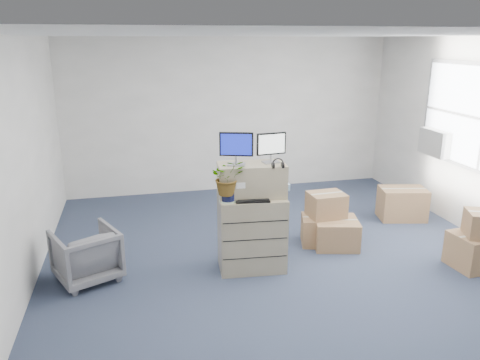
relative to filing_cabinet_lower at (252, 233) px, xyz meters
name	(u,v)px	position (x,y,z in m)	size (l,w,h in m)	color
ground	(290,273)	(0.42, -0.25, -0.47)	(7.00, 7.00, 0.00)	#22293D
wall_back	(230,116)	(0.42, 3.26, 0.93)	(6.00, 0.02, 2.80)	beige
ac_unit	(436,142)	(3.29, 1.15, 0.73)	(0.24, 0.60, 0.40)	beige
filing_cabinet_lower	(252,233)	(0.00, 0.00, 0.00)	(0.80, 0.49, 0.94)	gray
filing_cabinet_upper	(252,180)	(0.00, 0.04, 0.67)	(0.80, 0.40, 0.40)	gray
monitor_left	(236,147)	(-0.19, 0.03, 1.09)	(0.39, 0.21, 0.39)	#99999E
monitor_right	(271,146)	(0.24, 0.04, 1.07)	(0.37, 0.16, 0.36)	#99999E
headphones	(278,164)	(0.26, -0.16, 0.91)	(0.14, 0.14, 0.02)	black
keyboard	(252,200)	(-0.03, -0.14, 0.48)	(0.40, 0.17, 0.02)	black
mouse	(280,198)	(0.30, -0.15, 0.48)	(0.09, 0.06, 0.03)	silver
water_bottle	(259,187)	(0.10, 0.03, 0.57)	(0.06, 0.06, 0.21)	gray
phone_dock	(251,193)	(0.00, 0.04, 0.51)	(0.06, 0.05, 0.13)	silver
external_drive	(276,192)	(0.32, 0.06, 0.49)	(0.17, 0.13, 0.05)	black
tissue_box	(281,187)	(0.37, 0.03, 0.56)	(0.21, 0.11, 0.08)	#3986C2
potted_plant	(228,182)	(-0.32, -0.09, 0.71)	(0.39, 0.43, 0.42)	#AFCAA3
office_chair	(86,252)	(-1.98, 0.16, -0.12)	(0.68, 0.63, 0.70)	#59585D
cardboard_boxes	(388,224)	(2.05, 0.30, -0.19)	(2.33, 2.28, 0.75)	olive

